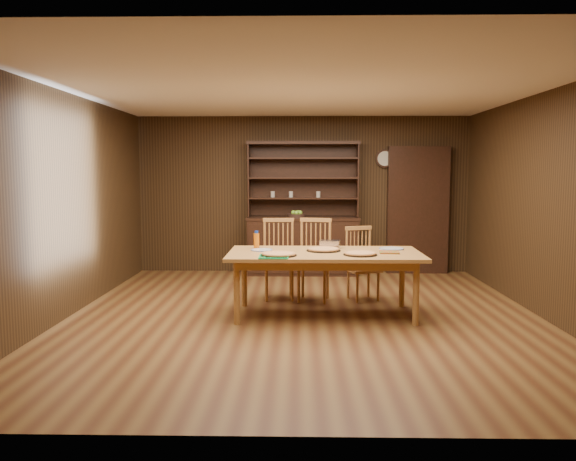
{
  "coord_description": "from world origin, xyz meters",
  "views": [
    {
      "loc": [
        -0.06,
        -6.42,
        1.68
      ],
      "look_at": [
        -0.2,
        0.4,
        0.97
      ],
      "focal_mm": 35.0,
      "sensor_mm": 36.0,
      "label": 1
    }
  ],
  "objects_px": {
    "dining_table": "(325,258)",
    "chair_center": "(314,257)",
    "chair_left": "(279,256)",
    "juice_bottle": "(256,240)",
    "china_hutch": "(303,238)",
    "chair_right": "(361,261)"
  },
  "relations": [
    {
      "from": "chair_right",
      "to": "chair_left",
      "type": "bearing_deg",
      "value": 157.65
    },
    {
      "from": "dining_table",
      "to": "chair_right",
      "type": "distance_m",
      "value": 1.03
    },
    {
      "from": "juice_bottle",
      "to": "chair_right",
      "type": "bearing_deg",
      "value": 24.09
    },
    {
      "from": "dining_table",
      "to": "china_hutch",
      "type": "bearing_deg",
      "value": 94.99
    },
    {
      "from": "china_hutch",
      "to": "juice_bottle",
      "type": "distance_m",
      "value": 2.5
    },
    {
      "from": "juice_bottle",
      "to": "dining_table",
      "type": "bearing_deg",
      "value": -18.24
    },
    {
      "from": "dining_table",
      "to": "chair_center",
      "type": "xyz_separation_m",
      "value": [
        -0.09,
        0.82,
        -0.11
      ]
    },
    {
      "from": "dining_table",
      "to": "chair_center",
      "type": "relative_size",
      "value": 2.09
    },
    {
      "from": "dining_table",
      "to": "chair_left",
      "type": "relative_size",
      "value": 2.11
    },
    {
      "from": "chair_left",
      "to": "chair_center",
      "type": "xyz_separation_m",
      "value": [
        0.47,
        -0.1,
        0.01
      ]
    },
    {
      "from": "dining_table",
      "to": "juice_bottle",
      "type": "height_order",
      "value": "juice_bottle"
    },
    {
      "from": "chair_center",
      "to": "juice_bottle",
      "type": "bearing_deg",
      "value": -132.36
    },
    {
      "from": "chair_left",
      "to": "juice_bottle",
      "type": "relative_size",
      "value": 4.84
    },
    {
      "from": "china_hutch",
      "to": "juice_bottle",
      "type": "relative_size",
      "value": 9.91
    },
    {
      "from": "china_hutch",
      "to": "chair_left",
      "type": "xyz_separation_m",
      "value": [
        -0.33,
        -1.77,
        -0.03
      ]
    },
    {
      "from": "china_hutch",
      "to": "chair_right",
      "type": "bearing_deg",
      "value": -67.44
    },
    {
      "from": "china_hutch",
      "to": "juice_bottle",
      "type": "height_order",
      "value": "china_hutch"
    },
    {
      "from": "china_hutch",
      "to": "juice_bottle",
      "type": "bearing_deg",
      "value": -103.49
    },
    {
      "from": "dining_table",
      "to": "juice_bottle",
      "type": "xyz_separation_m",
      "value": [
        -0.82,
        0.27,
        0.17
      ]
    },
    {
      "from": "chair_center",
      "to": "juice_bottle",
      "type": "relative_size",
      "value": 4.89
    },
    {
      "from": "china_hutch",
      "to": "dining_table",
      "type": "height_order",
      "value": "china_hutch"
    },
    {
      "from": "chair_right",
      "to": "juice_bottle",
      "type": "height_order",
      "value": "juice_bottle"
    }
  ]
}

